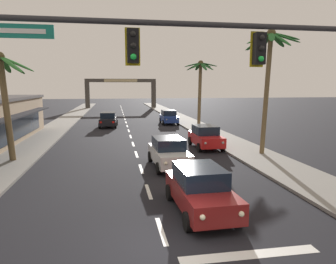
# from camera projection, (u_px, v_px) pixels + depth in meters

# --- Properties ---
(ground_plane) EXTENTS (220.00, 220.00, 0.00)m
(ground_plane) POSITION_uv_depth(u_px,v_px,m) (168.00, 251.00, 8.82)
(ground_plane) COLOR black
(sidewalk_right) EXTENTS (3.20, 110.00, 0.14)m
(sidewalk_right) POSITION_uv_depth(u_px,v_px,m) (213.00, 134.00, 29.62)
(sidewalk_right) COLOR gray
(sidewalk_right) RESTS_ON ground
(sidewalk_left) EXTENTS (3.20, 110.00, 0.14)m
(sidewalk_left) POSITION_uv_depth(u_px,v_px,m) (41.00, 139.00, 27.02)
(sidewalk_left) COLOR gray
(sidewalk_left) RESTS_ON ground
(lane_markings) EXTENTS (4.28, 86.61, 0.01)m
(lane_markings) POSITION_uv_depth(u_px,v_px,m) (136.00, 138.00, 27.91)
(lane_markings) COLOR silver
(lane_markings) RESTS_ON ground
(traffic_signal_mast) EXTENTS (11.65, 0.41, 7.24)m
(traffic_signal_mast) POSITION_uv_depth(u_px,v_px,m) (262.00, 70.00, 9.33)
(traffic_signal_mast) COLOR #2D2D33
(traffic_signal_mast) RESTS_ON ground
(sedan_lead_at_stop_bar) EXTENTS (2.06, 4.49, 1.68)m
(sedan_lead_at_stop_bar) POSITION_uv_depth(u_px,v_px,m) (200.00, 189.00, 11.48)
(sedan_lead_at_stop_bar) COLOR maroon
(sedan_lead_at_stop_bar) RESTS_ON ground
(sedan_third_in_queue) EXTENTS (2.08, 4.50, 1.68)m
(sedan_third_in_queue) POSITION_uv_depth(u_px,v_px,m) (169.00, 152.00, 17.93)
(sedan_third_in_queue) COLOR silver
(sedan_third_in_queue) RESTS_ON ground
(sedan_oncoming_far) EXTENTS (2.13, 4.52, 1.68)m
(sedan_oncoming_far) POSITION_uv_depth(u_px,v_px,m) (108.00, 119.00, 35.46)
(sedan_oncoming_far) COLOR black
(sedan_oncoming_far) RESTS_ON ground
(sedan_parked_nearest_kerb) EXTENTS (1.99, 4.47, 1.68)m
(sedan_parked_nearest_kerb) POSITION_uv_depth(u_px,v_px,m) (205.00, 137.00, 23.45)
(sedan_parked_nearest_kerb) COLOR red
(sedan_parked_nearest_kerb) RESTS_ON ground
(sedan_parked_mid_kerb) EXTENTS (2.00, 4.47, 1.68)m
(sedan_parked_mid_kerb) POSITION_uv_depth(u_px,v_px,m) (169.00, 117.00, 38.41)
(sedan_parked_mid_kerb) COLOR navy
(sedan_parked_mid_kerb) RESTS_ON ground
(palm_left_second) EXTENTS (4.06, 4.01, 6.60)m
(palm_left_second) POSITION_uv_depth(u_px,v_px,m) (3.00, 84.00, 18.35)
(palm_left_second) COLOR brown
(palm_left_second) RESTS_ON ground
(palm_right_second) EXTENTS (3.68, 3.36, 8.24)m
(palm_right_second) POSITION_uv_depth(u_px,v_px,m) (269.00, 61.00, 20.12)
(palm_right_second) COLOR brown
(palm_right_second) RESTS_ON ground
(palm_right_third) EXTENTS (3.69, 3.44, 7.38)m
(palm_right_third) POSITION_uv_depth(u_px,v_px,m) (200.00, 79.00, 33.96)
(palm_right_third) COLOR brown
(palm_right_third) RESTS_ON ground
(town_gateway_arch) EXTENTS (14.60, 0.90, 6.11)m
(town_gateway_arch) POSITION_uv_depth(u_px,v_px,m) (121.00, 89.00, 64.99)
(town_gateway_arch) COLOR #423D38
(town_gateway_arch) RESTS_ON ground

